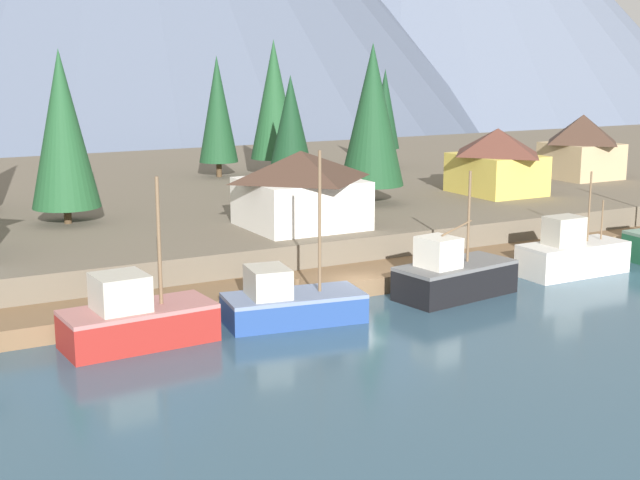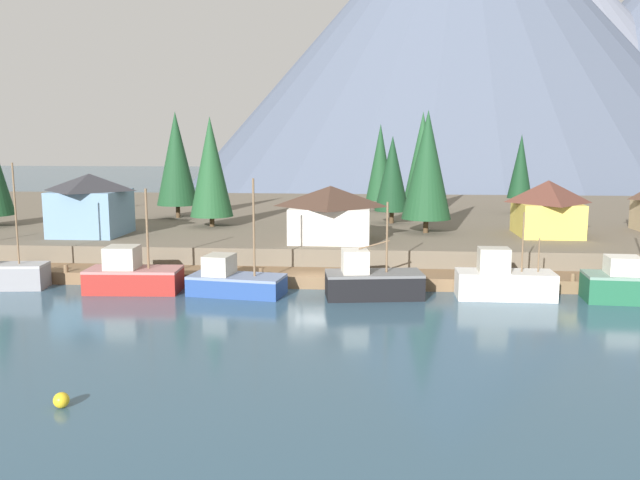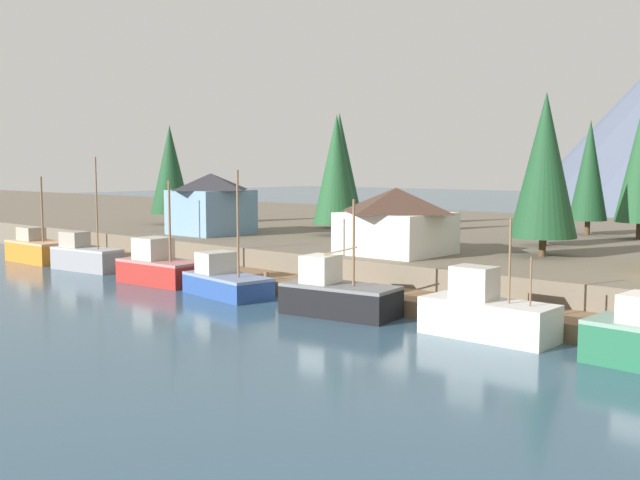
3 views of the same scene
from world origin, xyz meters
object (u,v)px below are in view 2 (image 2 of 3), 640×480
house_blue (91,204)px  conifer_far_left (392,174)px  conifer_back_left (380,162)px  conifer_centre (211,167)px  conifer_mid_left (427,165)px  conifer_near_right (176,159)px  house_white (331,213)px  house_yellow (547,207)px  fishing_boat_white (503,281)px  conifer_mid_right (521,167)px  fishing_boat_blue (234,281)px  fishing_boat_green (634,285)px  channel_buoy (61,400)px  fishing_boat_red (132,275)px  conifer_back_right (422,156)px  fishing_boat_black (371,281)px

house_blue → conifer_far_left: bearing=21.4°
conifer_back_left → conifer_centre: size_ratio=0.96×
conifer_back_left → conifer_mid_left: bearing=-77.1°
conifer_near_right → conifer_mid_left: conifer_near_right is taller
conifer_mid_left → conifer_far_left: bearing=114.1°
house_white → house_yellow: house_yellow is taller
fishing_boat_white → house_yellow: 17.54m
house_blue → conifer_mid_left: (32.20, 4.23, 3.65)m
conifer_far_left → conifer_back_left: bearing=95.8°
house_white → house_yellow: bearing=13.7°
conifer_near_right → conifer_mid_right: size_ratio=1.27×
house_yellow → conifer_back_left: (-15.87, 20.17, 3.49)m
fishing_boat_blue → fishing_boat_green: bearing=9.1°
conifer_mid_left → conifer_far_left: 7.92m
fishing_boat_white → house_blue: house_blue is taller
conifer_centre → fishing_boat_white: bearing=-35.7°
conifer_mid_left → channel_buoy: conifer_mid_left is taller
house_blue → conifer_mid_right: (44.88, 22.13, 2.77)m
house_blue → conifer_far_left: conifer_far_left is taller
conifer_mid_right → channel_buoy: (-31.34, -56.69, -7.93)m
house_white → conifer_near_right: conifer_near_right is taller
fishing_boat_white → conifer_far_left: 25.69m
fishing_boat_green → house_yellow: (-2.34, 16.00, 3.97)m
fishing_boat_red → fishing_boat_green: size_ratio=0.87×
conifer_mid_right → conifer_back_right: (-11.92, 0.45, 1.20)m
fishing_boat_red → conifer_mid_right: size_ratio=0.82×
fishing_boat_green → conifer_near_right: bearing=150.7°
conifer_near_right → channel_buoy: size_ratio=17.56×
conifer_back_right → channel_buoy: 61.04m
conifer_centre → conifer_far_left: conifer_centre is taller
fishing_boat_white → conifer_mid_left: (-4.56, 16.42, 7.90)m
conifer_mid_right → fishing_boat_blue: bearing=-129.0°
conifer_centre → house_yellow: bearing=-6.0°
house_blue → conifer_centre: conifer_centre is taller
fishing_boat_red → fishing_boat_white: fishing_boat_red is taller
fishing_boat_white → conifer_near_right: bearing=140.7°
house_white → house_yellow: 21.06m
house_yellow → conifer_mid_left: (-11.43, 0.77, 3.96)m
fishing_boat_red → conifer_back_left: size_ratio=0.72×
conifer_back_right → house_blue: bearing=-145.6°
house_blue → conifer_mid_right: conifer_mid_right is taller
house_white → conifer_mid_left: size_ratio=0.62×
fishing_boat_black → house_white: house_white is taller
house_white → conifer_back_left: size_ratio=0.68×
conifer_mid_left → conifer_centre: size_ratio=1.04×
conifer_near_right → conifer_back_right: bearing=15.7°
conifer_near_right → conifer_centre: conifer_near_right is taller
house_yellow → conifer_mid_left: 12.12m
house_white → conifer_back_right: conifer_back_right is taller
house_white → conifer_back_left: (4.59, 25.17, 3.64)m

